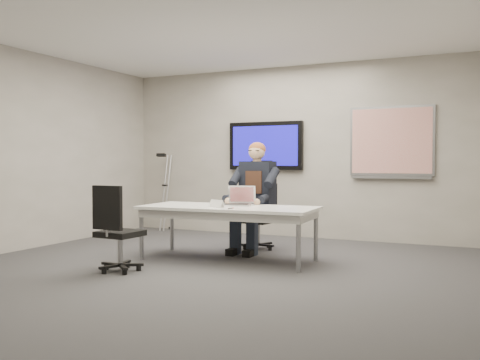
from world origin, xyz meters
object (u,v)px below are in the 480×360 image
at_px(office_chair_far, 260,229).
at_px(office_chair_near, 118,245).
at_px(seated_person, 252,207).
at_px(laptop, 239,200).
at_px(conference_table, 228,212).

height_order(office_chair_far, office_chair_near, office_chair_near).
distance_m(office_chair_near, seated_person, 2.07).
distance_m(office_chair_far, office_chair_near, 2.29).
bearing_deg(laptop, office_chair_far, 74.57).
bearing_deg(laptop, seated_person, 76.73).
bearing_deg(conference_table, office_chair_far, 86.34).
bearing_deg(office_chair_far, office_chair_near, -102.24).
distance_m(conference_table, seated_person, 0.71).
xyz_separation_m(office_chair_near, laptop, (0.86, 1.37, 0.44)).
bearing_deg(office_chair_far, laptop, -78.44).
bearing_deg(laptop, office_chair_near, -140.29).
bearing_deg(seated_person, office_chair_near, -110.70).
bearing_deg(office_chair_far, seated_person, -82.72).
bearing_deg(office_chair_near, laptop, -119.20).
relative_size(seated_person, laptop, 3.56).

